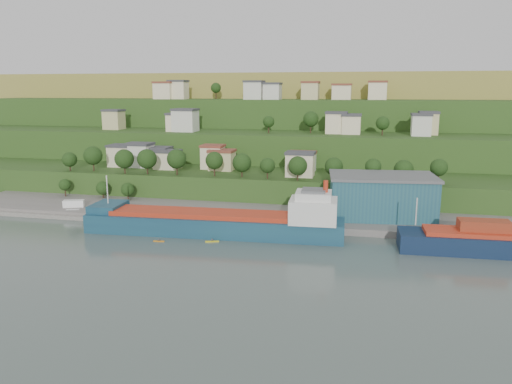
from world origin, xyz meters
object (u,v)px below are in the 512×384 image
(warehouse, at_px, (382,196))
(caravan, at_px, (74,205))
(kayak_orange, at_px, (159,241))
(cargo_ship_near, at_px, (221,224))

(warehouse, distance_m, caravan, 98.39)
(caravan, distance_m, kayak_orange, 46.27)
(cargo_ship_near, bearing_deg, caravan, 163.33)
(warehouse, bearing_deg, cargo_ship_near, -158.78)
(caravan, xyz_separation_m, kayak_orange, (39.88, -23.32, -2.50))
(caravan, bearing_deg, warehouse, -14.62)
(caravan, bearing_deg, kayak_orange, -50.27)
(cargo_ship_near, distance_m, caravan, 55.91)
(caravan, height_order, kayak_orange, caravan)
(warehouse, height_order, kayak_orange, warehouse)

